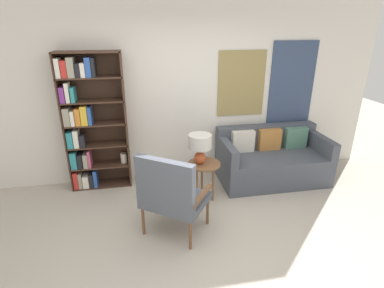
# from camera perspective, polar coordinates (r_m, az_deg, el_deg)

# --- Properties ---
(ground_plane) EXTENTS (14.00, 14.00, 0.00)m
(ground_plane) POSITION_cam_1_polar(r_m,az_deg,el_deg) (3.48, 3.29, -20.62)
(ground_plane) COLOR #B2A899
(wall_back) EXTENTS (6.40, 0.08, 2.70)m
(wall_back) POSITION_cam_1_polar(r_m,az_deg,el_deg) (4.68, -1.67, 9.54)
(wall_back) COLOR silver
(wall_back) RESTS_ON ground_plane
(bookshelf) EXTENTS (0.88, 0.30, 2.02)m
(bookshelf) POSITION_cam_1_polar(r_m,az_deg,el_deg) (4.59, -19.32, 3.62)
(bookshelf) COLOR #422B1E
(bookshelf) RESTS_ON ground_plane
(armchair) EXTENTS (0.91, 0.88, 1.04)m
(armchair) POSITION_cam_1_polar(r_m,az_deg,el_deg) (3.43, -4.16, -9.17)
(armchair) COLOR brown
(armchair) RESTS_ON ground_plane
(couch) EXTENTS (1.66, 0.87, 0.82)m
(couch) POSITION_cam_1_polar(r_m,az_deg,el_deg) (4.97, 14.83, -2.92)
(couch) COLOR #474C56
(couch) RESTS_ON ground_plane
(side_table) EXTENTS (0.45, 0.45, 0.57)m
(side_table) POSITION_cam_1_polar(r_m,az_deg,el_deg) (4.17, 2.33, -4.62)
(side_table) COLOR brown
(side_table) RESTS_ON ground_plane
(table_lamp) EXTENTS (0.31, 0.31, 0.42)m
(table_lamp) POSITION_cam_1_polar(r_m,az_deg,el_deg) (4.02, 1.54, -0.11)
(table_lamp) COLOR #C65128
(table_lamp) RESTS_ON side_table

